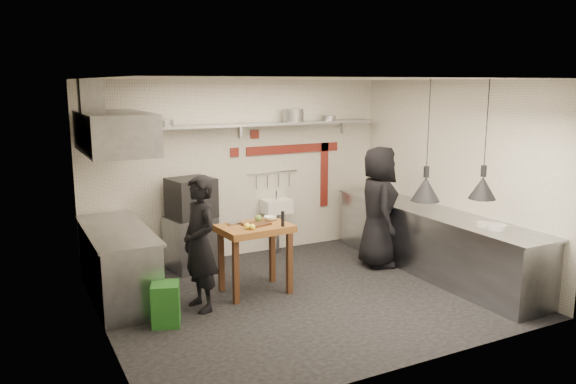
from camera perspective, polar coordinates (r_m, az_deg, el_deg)
name	(u,v)px	position (r m, az deg, el deg)	size (l,w,h in m)	color
floor	(304,296)	(7.49, 1.59, -10.53)	(5.00, 5.00, 0.00)	black
ceiling	(305,79)	(6.97, 1.72, 11.42)	(5.00, 5.00, 0.00)	beige
wall_back	(240,169)	(8.97, -4.87, 2.31)	(5.00, 0.04, 2.80)	beige
wall_front	(412,229)	(5.40, 12.53, -3.73)	(5.00, 0.04, 2.80)	beige
wall_left	(99,212)	(6.30, -18.67, -1.95)	(0.04, 4.20, 2.80)	beige
wall_right	(453,177)	(8.58, 16.43, 1.50)	(0.04, 4.20, 2.80)	beige
red_band_horiz	(294,149)	(9.31, 0.57, 4.42)	(1.70, 0.02, 0.14)	maroon
red_band_vert	(324,175)	(9.67, 3.71, 1.77)	(0.14, 0.02, 1.10)	maroon
red_tile_a	(255,134)	(8.98, -3.40, 5.88)	(0.14, 0.02, 0.14)	maroon
red_tile_b	(235,152)	(8.87, -5.45, 4.04)	(0.14, 0.02, 0.14)	maroon
back_shelf	(244,125)	(8.72, -4.49, 6.84)	(4.60, 0.34, 0.04)	gray
shelf_bracket_left	(116,136)	(8.33, -17.08, 5.50)	(0.04, 0.06, 0.24)	gray
shelf_bracket_mid	(240,130)	(8.87, -4.86, 6.25)	(0.04, 0.06, 0.24)	gray
shelf_bracket_right	(343,126)	(9.75, 5.57, 6.67)	(0.04, 0.06, 0.24)	gray
pan_far_left	(164,123)	(8.31, -12.53, 6.86)	(0.29, 0.29, 0.09)	gray
pan_mid_left	(163,124)	(8.31, -12.55, 6.78)	(0.26, 0.26, 0.07)	gray
stock_pot	(293,115)	(9.08, 0.52, 7.79)	(0.34, 0.34, 0.20)	gray
pan_right	(329,118)	(9.41, 4.14, 7.51)	(0.23, 0.23, 0.08)	gray
oven_stand	(191,243)	(8.54, -9.81, -5.13)	(0.64, 0.59, 0.80)	gray
combi_oven	(191,198)	(8.37, -9.81, -0.59)	(0.60, 0.56, 0.58)	black
oven_door	(196,201)	(8.14, -9.30, -0.90)	(0.47, 0.03, 0.46)	maroon
oven_glass	(193,201)	(8.11, -9.64, -0.95)	(0.39, 0.02, 0.34)	black
hand_sink	(276,206)	(9.14, -1.19, -1.43)	(0.46, 0.34, 0.22)	silver
sink_tap	(276,195)	(9.10, -1.19, -0.33)	(0.03, 0.03, 0.14)	gray
sink_drain	(278,233)	(9.21, -1.07, -4.16)	(0.06, 0.06, 0.66)	gray
utensil_rail	(272,172)	(9.16, -1.59, 2.03)	(0.02, 0.02, 0.90)	gray
counter_right	(432,242)	(8.55, 14.38, -4.96)	(0.70, 3.80, 0.90)	gray
counter_right_top	(433,211)	(8.43, 14.53, -1.92)	(0.76, 3.90, 0.03)	gray
plate_stack	(497,227)	(7.58, 20.43, -3.34)	(0.23, 0.23, 0.07)	silver
small_bowl_right	(485,225)	(7.68, 19.35, -3.14)	(0.21, 0.21, 0.05)	silver
counter_left	(118,265)	(7.60, -16.85, -7.08)	(0.70, 1.90, 0.90)	gray
counter_left_top	(116,230)	(7.48, -17.05, -3.69)	(0.76, 2.00, 0.03)	gray
extractor_hood	(115,133)	(7.28, -17.21, 5.80)	(0.78, 1.60, 0.50)	gray
hood_duct	(91,100)	(7.22, -19.36, 8.81)	(0.28, 0.28, 0.50)	gray
green_bin	(166,304)	(6.73, -12.31, -11.07)	(0.31, 0.31, 0.50)	#1D5B1C
prep_table	(255,259)	(7.50, -3.37, -6.79)	(0.92, 0.64, 0.92)	brown
cutting_board	(256,224)	(7.37, -3.23, -3.28)	(0.33, 0.23, 0.03)	#482918
pepper_mill	(283,219)	(7.28, -0.54, -2.74)	(0.04, 0.04, 0.20)	black
lemon_a	(247,226)	(7.17, -4.17, -3.47)	(0.08, 0.08, 0.08)	#FCFC3C
lemon_b	(252,227)	(7.14, -3.63, -3.55)	(0.07, 0.07, 0.07)	#FCFC3C
veg_ball	(258,219)	(7.51, -3.03, -2.71)	(0.10, 0.10, 0.10)	#5B7C31
steel_tray	(235,223)	(7.42, -5.45, -3.20)	(0.18, 0.12, 0.03)	gray
bowl	(270,218)	(7.62, -1.82, -2.69)	(0.18, 0.18, 0.05)	silver
heat_lamp_near	(428,141)	(7.10, 14.02, 5.03)	(0.36, 0.36, 1.50)	black
heat_lamp_far	(486,140)	(7.22, 19.45, 5.00)	(0.33, 0.33, 1.46)	black
chef_left	(200,244)	(6.92, -8.94, -5.21)	(0.61, 0.40, 1.67)	black
chef_right	(378,207)	(8.57, 9.17, -1.51)	(0.89, 0.58, 1.83)	black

